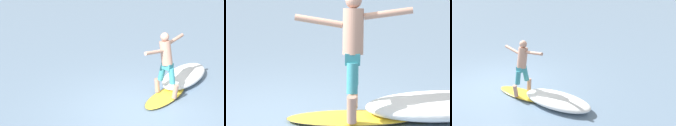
# 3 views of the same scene
# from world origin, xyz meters

# --- Properties ---
(ground_plane) EXTENTS (200.00, 200.00, 0.00)m
(ground_plane) POSITION_xyz_m (0.00, 0.00, 0.00)
(ground_plane) COLOR slate
(surfboard) EXTENTS (2.02, 0.89, 0.22)m
(surfboard) POSITION_xyz_m (0.99, 0.16, 0.04)
(surfboard) COLOR yellow
(surfboard) RESTS_ON ground
(surfer) EXTENTS (1.59, 0.76, 1.70)m
(surfer) POSITION_xyz_m (0.95, 0.20, 1.07)
(surfer) COLOR tan
(surfer) RESTS_ON surfboard
(wave_foam_at_tail) EXTENTS (2.30, 1.35, 0.34)m
(wave_foam_at_tail) POSITION_xyz_m (2.19, 0.45, 0.17)
(wave_foam_at_tail) COLOR white
(wave_foam_at_tail) RESTS_ON ground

